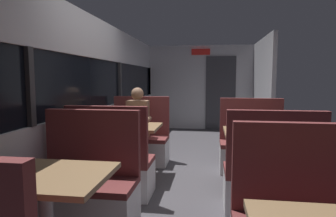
{
  "coord_description": "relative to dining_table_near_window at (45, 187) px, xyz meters",
  "views": [
    {
      "loc": [
        0.25,
        -3.95,
        1.41
      ],
      "look_at": [
        -0.59,
        1.96,
        0.79
      ],
      "focal_mm": 31.27,
      "sensor_mm": 36.0,
      "label": 1
    }
  ],
  "objects": [
    {
      "name": "dining_table_mid_window",
      "position": [
        0.0,
        2.12,
        0.0
      ],
      "size": [
        0.9,
        0.7,
        0.74
      ],
      "color": "#9E9EA3",
      "rests_on": "ground_plane"
    },
    {
      "name": "bench_mid_window_facing_end",
      "position": [
        0.0,
        1.42,
        -0.31
      ],
      "size": [
        0.95,
        0.5,
        1.1
      ],
      "color": "silver",
      "rests_on": "ground_plane"
    },
    {
      "name": "carriage_aisle_panel_right",
      "position": [
        2.34,
        5.09,
        0.51
      ],
      "size": [
        0.08,
        2.4,
        2.3
      ],
      "primitive_type": "cube",
      "color": "#B2B2B7",
      "rests_on": "ground_plane"
    },
    {
      "name": "bench_mid_window_facing_entry",
      "position": [
        0.0,
        2.82,
        -0.31
      ],
      "size": [
        0.95,
        0.5,
        1.1
      ],
      "color": "silver",
      "rests_on": "ground_plane"
    },
    {
      "name": "carriage_end_bulkhead",
      "position": [
        0.95,
        6.28,
        0.5
      ],
      "size": [
        2.9,
        0.11,
        2.3
      ],
      "color": "#B2B2B7",
      "rests_on": "ground_plane"
    },
    {
      "name": "seated_passenger",
      "position": [
        0.0,
        2.75,
        -0.1
      ],
      "size": [
        0.47,
        0.55,
        1.26
      ],
      "color": "#26262D",
      "rests_on": "ground_plane"
    },
    {
      "name": "bench_rear_aisle_facing_end",
      "position": [
        1.79,
        1.22,
        -0.31
      ],
      "size": [
        0.95,
        0.5,
        1.1
      ],
      "color": "silver",
      "rests_on": "ground_plane"
    },
    {
      "name": "bench_rear_aisle_facing_entry",
      "position": [
        1.79,
        2.62,
        -0.31
      ],
      "size": [
        0.95,
        0.5,
        1.1
      ],
      "color": "silver",
      "rests_on": "ground_plane"
    },
    {
      "name": "dining_table_rear_aisle",
      "position": [
        1.79,
        1.92,
        0.0
      ],
      "size": [
        0.9,
        0.7,
        0.74
      ],
      "color": "#9E9EA3",
      "rests_on": "ground_plane"
    },
    {
      "name": "ground_plane",
      "position": [
        0.89,
        2.09,
        -0.65
      ],
      "size": [
        3.3,
        9.2,
        0.02
      ],
      "primitive_type": "cube",
      "color": "#423F44"
    },
    {
      "name": "bench_near_window_facing_entry",
      "position": [
        0.0,
        0.7,
        -0.31
      ],
      "size": [
        0.95,
        0.5,
        1.1
      ],
      "color": "silver",
      "rests_on": "ground_plane"
    },
    {
      "name": "dining_table_near_window",
      "position": [
        0.0,
        0.0,
        0.0
      ],
      "size": [
        0.9,
        0.7,
        0.74
      ],
      "color": "#9E9EA3",
      "rests_on": "ground_plane"
    },
    {
      "name": "carriage_window_panel_left",
      "position": [
        -0.56,
        2.09,
        0.47
      ],
      "size": [
        0.09,
        8.48,
        2.3
      ],
      "color": "#B2B2B7",
      "rests_on": "ground_plane"
    }
  ]
}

